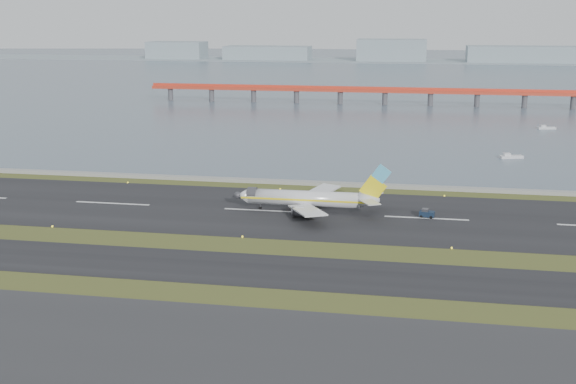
% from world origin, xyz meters
% --- Properties ---
extents(ground, '(1000.00, 1000.00, 0.00)m').
position_xyz_m(ground, '(0.00, 0.00, 0.00)').
color(ground, '#324418').
rests_on(ground, ground).
extents(apron_strip, '(1000.00, 50.00, 0.10)m').
position_xyz_m(apron_strip, '(0.00, -55.00, 0.05)').
color(apron_strip, '#2B2C2E').
rests_on(apron_strip, ground).
extents(taxiway_strip, '(1000.00, 18.00, 0.10)m').
position_xyz_m(taxiway_strip, '(0.00, -12.00, 0.05)').
color(taxiway_strip, black).
rests_on(taxiway_strip, ground).
extents(runway_strip, '(1000.00, 45.00, 0.10)m').
position_xyz_m(runway_strip, '(0.00, 30.00, 0.05)').
color(runway_strip, black).
rests_on(runway_strip, ground).
extents(seawall, '(1000.00, 2.50, 1.00)m').
position_xyz_m(seawall, '(0.00, 60.00, 0.50)').
color(seawall, gray).
rests_on(seawall, ground).
extents(bay_water, '(1400.00, 800.00, 1.30)m').
position_xyz_m(bay_water, '(0.00, 460.00, 0.00)').
color(bay_water, '#445161').
rests_on(bay_water, ground).
extents(red_pier, '(260.00, 5.00, 10.20)m').
position_xyz_m(red_pier, '(20.00, 250.00, 7.28)').
color(red_pier, red).
rests_on(red_pier, ground).
extents(far_shoreline, '(1400.00, 80.00, 60.50)m').
position_xyz_m(far_shoreline, '(13.62, 620.00, 6.07)').
color(far_shoreline, '#85959D').
rests_on(far_shoreline, ground).
extents(airliner, '(38.52, 32.89, 12.80)m').
position_xyz_m(airliner, '(11.48, 30.89, 3.46)').
color(airliner, silver).
rests_on(airliner, ground).
extents(pushback_tug, '(3.75, 2.61, 2.21)m').
position_xyz_m(pushback_tug, '(40.01, 30.82, 1.07)').
color(pushback_tug, '#132135').
rests_on(pushback_tug, ground).
extents(workboat_near, '(8.15, 4.61, 1.89)m').
position_xyz_m(workboat_near, '(68.86, 110.28, 0.60)').
color(workboat_near, silver).
rests_on(workboat_near, ground).
extents(workboat_far, '(7.73, 3.85, 1.80)m').
position_xyz_m(workboat_far, '(91.44, 178.61, 0.57)').
color(workboat_far, silver).
rests_on(workboat_far, ground).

